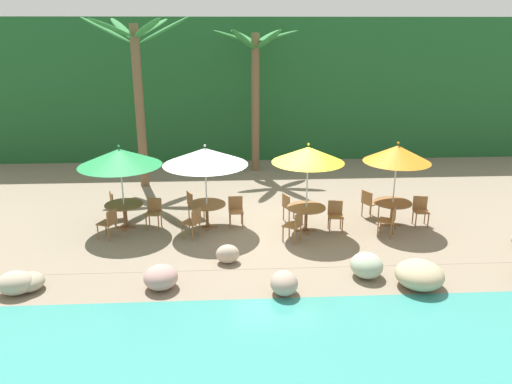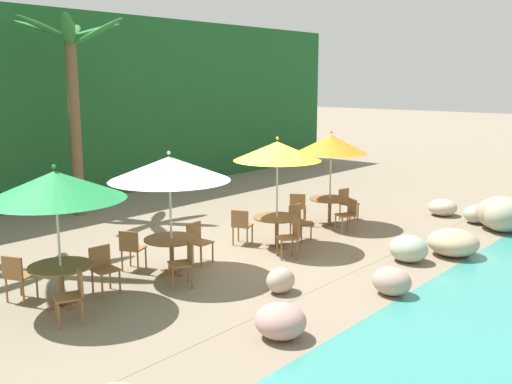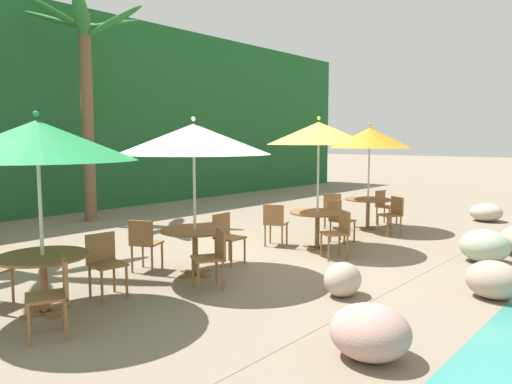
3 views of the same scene
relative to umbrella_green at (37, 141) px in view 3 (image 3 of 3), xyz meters
The scene contains 23 objects.
ground_plane 4.88m from the umbrella_green, ahead, with size 120.00×120.00×0.00m, color gray.
terrace_deck 4.88m from the umbrella_green, ahead, with size 18.00×5.20×0.01m.
foliage_backdrop 9.80m from the umbrella_green, 63.37° to the left, with size 28.00×2.40×6.00m.
umbrella_green is the anchor object (origin of this frame).
dining_table_green 1.52m from the umbrella_green, ahead, with size 1.10×1.10×0.74m.
chair_green_seaward 1.84m from the umbrella_green, ahead, with size 0.46×0.47×0.87m.
chair_green_left 1.84m from the umbrella_green, 108.06° to the right, with size 0.56×0.56×0.87m.
umbrella_white 2.41m from the umbrella_green, ahead, with size 2.42×2.42×2.51m.
dining_table_white 2.85m from the umbrella_green, ahead, with size 1.10×1.10×0.74m.
chair_white_seaward 3.64m from the umbrella_green, ahead, with size 0.44×0.45×0.87m.
chair_white_inland 2.62m from the umbrella_green, 17.37° to the left, with size 0.57×0.56×0.87m.
chair_white_left 2.77m from the umbrella_green, 23.54° to the right, with size 0.58×0.58×0.87m.
umbrella_yellow 5.29m from the umbrella_green, ahead, with size 2.02×2.02×2.61m.
dining_table_yellow 5.51m from the umbrella_green, ahead, with size 1.10×1.10×0.74m.
chair_yellow_seaward 6.35m from the umbrella_green, ahead, with size 0.45×0.46×0.87m.
chair_yellow_inland 5.13m from the umbrella_green, ahead, with size 0.55×0.55×0.87m.
chair_yellow_left 5.27m from the umbrella_green, 14.92° to the right, with size 0.59×0.59×0.87m.
umbrella_orange 7.87m from the umbrella_green, ahead, with size 1.92×1.92×2.55m.
dining_table_orange 8.01m from the umbrella_green, ahead, with size 1.10×1.10×0.74m.
chair_orange_seaward 8.87m from the umbrella_green, ahead, with size 0.46×0.47×0.87m.
chair_orange_inland 7.55m from the umbrella_green, ahead, with size 0.58×0.58×0.87m.
chair_orange_left 7.79m from the umbrella_green, ahead, with size 0.58×0.57×0.87m.
palm_tree_second 7.45m from the umbrella_green, 54.93° to the left, with size 3.27×2.88×5.58m.
Camera 3 is at (-7.12, -5.55, 2.14)m, focal length 34.19 mm.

